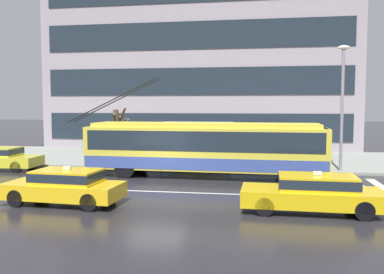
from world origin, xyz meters
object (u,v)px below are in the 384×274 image
object	(u,v)px
pedestrian_approaching_curb	(135,136)
street_tree_bare	(117,132)
bus_shelter	(197,132)
street_lamp	(342,97)
trolleybus	(205,147)
pedestrian_at_shelter	(194,149)
taxi_oncoming_near	(65,185)
taxi_oncoming_far	(313,192)

from	to	relation	value
pedestrian_approaching_curb	street_tree_bare	size ratio (longest dim) A/B	0.60
bus_shelter	street_lamp	distance (m)	8.18
trolleybus	bus_shelter	distance (m)	3.26
street_tree_bare	pedestrian_at_shelter	bearing A→B (deg)	-6.10
pedestrian_at_shelter	street_tree_bare	world-z (taller)	street_tree_bare
trolleybus	taxi_oncoming_near	world-z (taller)	trolleybus
street_tree_bare	pedestrian_approaching_curb	bearing A→B (deg)	-20.65
bus_shelter	pedestrian_approaching_curb	xyz separation A→B (m)	(-3.67, -0.30, -0.25)
pedestrian_approaching_curb	taxi_oncoming_near	bearing A→B (deg)	-88.45
taxi_oncoming_near	street_lamp	bearing A→B (deg)	37.82
taxi_oncoming_near	taxi_oncoming_far	world-z (taller)	same
bus_shelter	taxi_oncoming_near	bearing A→B (deg)	-109.40
trolleybus	taxi_oncoming_near	bearing A→B (deg)	-122.97
trolleybus	taxi_oncoming_near	xyz separation A→B (m)	(-4.29, -6.61, -0.81)
trolleybus	taxi_oncoming_far	xyz separation A→B (m)	(4.53, -6.36, -0.81)
pedestrian_approaching_curb	trolleybus	bearing A→B (deg)	-31.65
pedestrian_approaching_curb	street_lamp	size ratio (longest dim) A/B	0.30
trolleybus	pedestrian_at_shelter	distance (m)	2.94
street_lamp	street_tree_bare	xyz separation A→B (m)	(-12.79, 1.11, -2.06)
taxi_oncoming_near	pedestrian_at_shelter	xyz separation A→B (m)	(3.32, 9.36, 0.42)
street_tree_bare	bus_shelter	bearing A→B (deg)	-1.96
taxi_oncoming_far	pedestrian_at_shelter	distance (m)	10.65
taxi_oncoming_far	pedestrian_at_shelter	size ratio (longest dim) A/B	2.84
taxi_oncoming_near	pedestrian_at_shelter	world-z (taller)	pedestrian_at_shelter
taxi_oncoming_near	pedestrian_approaching_curb	size ratio (longest dim) A/B	2.19
trolleybus	pedestrian_at_shelter	xyz separation A→B (m)	(-0.97, 2.75, -0.39)
taxi_oncoming_far	pedestrian_approaching_curb	xyz separation A→B (m)	(-9.07, 9.16, 1.08)
pedestrian_at_shelter	street_lamp	xyz separation A→B (m)	(7.97, -0.60, 2.93)
street_lamp	pedestrian_at_shelter	bearing A→B (deg)	175.70
trolleybus	bus_shelter	size ratio (longest dim) A/B	3.22
taxi_oncoming_far	bus_shelter	bearing A→B (deg)	119.72
taxi_oncoming_far	street_tree_bare	size ratio (longest dim) A/B	1.41
bus_shelter	street_lamp	world-z (taller)	street_lamp
trolleybus	pedestrian_at_shelter	world-z (taller)	trolleybus
bus_shelter	pedestrian_at_shelter	size ratio (longest dim) A/B	2.49
pedestrian_at_shelter	pedestrian_approaching_curb	world-z (taller)	pedestrian_approaching_curb
pedestrian_approaching_curb	street_lamp	bearing A→B (deg)	-3.20
trolleybus	taxi_oncoming_far	distance (m)	7.85
trolleybus	pedestrian_approaching_curb	size ratio (longest dim) A/B	6.65
taxi_oncoming_far	street_lamp	size ratio (longest dim) A/B	0.71
pedestrian_at_shelter	street_lamp	bearing A→B (deg)	-4.30
taxi_oncoming_near	street_lamp	size ratio (longest dim) A/B	0.66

